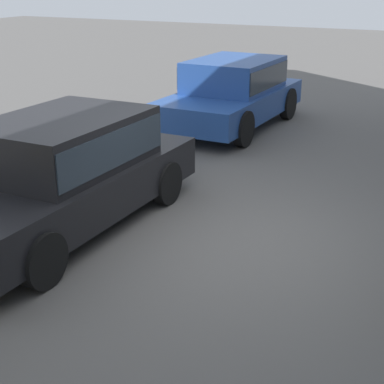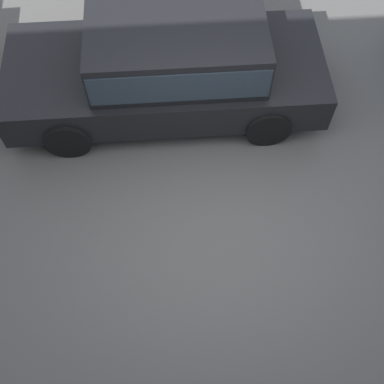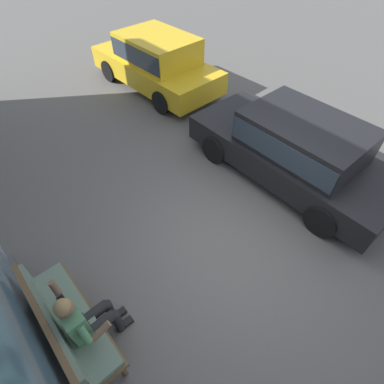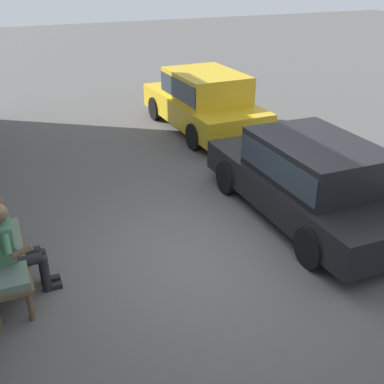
{
  "view_description": "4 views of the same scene",
  "coord_description": "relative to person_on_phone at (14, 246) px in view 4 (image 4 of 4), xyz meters",
  "views": [
    {
      "loc": [
        6.07,
        2.6,
        3.14
      ],
      "look_at": [
        0.9,
        0.0,
        0.97
      ],
      "focal_mm": 55.0,
      "sensor_mm": 36.0,
      "label": 1
    },
    {
      "loc": [
        0.47,
        2.6,
        5.51
      ],
      "look_at": [
        0.28,
        -0.09,
        0.76
      ],
      "focal_mm": 45.0,
      "sensor_mm": 36.0,
      "label": 2
    },
    {
      "loc": [
        -1.77,
        2.6,
        4.51
      ],
      "look_at": [
        0.82,
        0.32,
        0.87
      ],
      "focal_mm": 28.0,
      "sensor_mm": 36.0,
      "label": 3
    },
    {
      "loc": [
        -5.61,
        2.6,
        4.08
      ],
      "look_at": [
        -0.2,
        0.32,
        1.23
      ],
      "focal_mm": 45.0,
      "sensor_mm": 36.0,
      "label": 4
    }
  ],
  "objects": [
    {
      "name": "parked_car_far",
      "position": [
        5.35,
        -5.09,
        0.1
      ],
      "size": [
        4.25,
        1.98,
        1.53
      ],
      "color": "gold",
      "rests_on": "ground_plane"
    },
    {
      "name": "ground_plane",
      "position": [
        -0.16,
        -2.67,
        -0.73
      ],
      "size": [
        60.0,
        60.0,
        0.0
      ],
      "primitive_type": "plane",
      "color": "#565451"
    },
    {
      "name": "person_on_phone",
      "position": [
        0.0,
        0.0,
        0.0
      ],
      "size": [
        0.73,
        0.74,
        1.37
      ],
      "color": "black",
      "rests_on": "ground_plane"
    },
    {
      "name": "parked_car_mid",
      "position": [
        0.28,
        -4.78,
        0.06
      ],
      "size": [
        4.34,
        1.87,
        1.44
      ],
      "color": "black",
      "rests_on": "ground_plane"
    }
  ]
}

